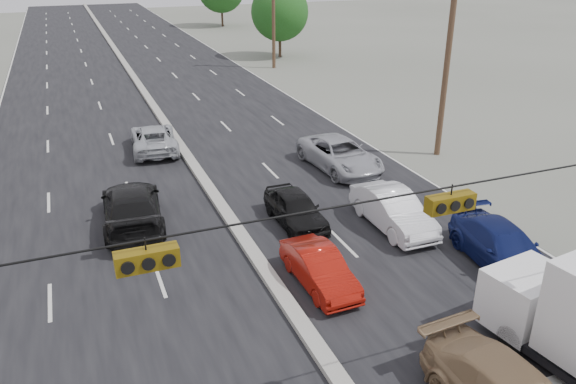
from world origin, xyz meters
name	(u,v)px	position (x,y,z in m)	size (l,w,h in m)	color
road_surface	(154,108)	(0.00, 30.00, 0.00)	(20.00, 160.00, 0.02)	black
center_median	(154,107)	(0.00, 30.00, 0.10)	(0.50, 160.00, 0.20)	gray
utility_pole_right_b	(448,57)	(12.50, 15.00, 5.11)	(1.60, 0.30, 10.00)	#422D1E
utility_pole_right_c	(273,9)	(12.50, 40.00, 5.11)	(1.60, 0.30, 10.00)	#422D1E
traffic_signals	(446,202)	(1.40, 0.00, 5.49)	(25.00, 0.30, 0.54)	black
tree_right_mid	(280,12)	(15.00, 45.00, 4.34)	(5.60, 5.60, 7.14)	#382619
red_sedan	(319,269)	(1.40, 5.82, 0.61)	(1.30, 3.73, 1.23)	#941209
queue_car_a	(296,209)	(2.35, 10.16, 0.67)	(1.59, 3.94, 1.34)	black
queue_car_b	(393,210)	(5.78, 8.51, 0.74)	(1.57, 4.49, 1.48)	white
queue_car_c	(340,155)	(6.70, 14.98, 0.74)	(2.47, 5.36, 1.49)	#A5A6AC
queue_car_d	(502,248)	(7.75, 4.63, 0.70)	(1.97, 4.85, 1.41)	#0F184F
oncoming_near	(132,207)	(-3.65, 12.43, 0.80)	(2.24, 5.51, 1.60)	black
oncoming_far	(154,138)	(-1.40, 21.14, 0.69)	(2.30, 4.99, 1.39)	#AFB2B7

